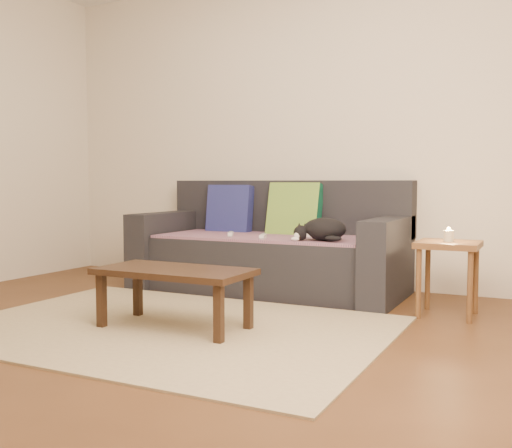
% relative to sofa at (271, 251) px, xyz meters
% --- Properties ---
extents(ground, '(4.50, 4.50, 0.00)m').
position_rel_sofa_xyz_m(ground, '(0.00, -1.57, -0.31)').
color(ground, brown).
rests_on(ground, ground).
extents(back_wall, '(4.50, 0.04, 2.60)m').
position_rel_sofa_xyz_m(back_wall, '(0.00, 0.43, 0.99)').
color(back_wall, beige).
rests_on(back_wall, ground).
extents(sofa, '(2.10, 0.94, 0.87)m').
position_rel_sofa_xyz_m(sofa, '(0.00, 0.00, 0.00)').
color(sofa, '#232328').
rests_on(sofa, ground).
extents(throw_blanket, '(1.66, 0.74, 0.02)m').
position_rel_sofa_xyz_m(throw_blanket, '(0.00, -0.09, 0.12)').
color(throw_blanket, '#4A2D55').
rests_on(throw_blanket, sofa).
extents(cushion_navy, '(0.40, 0.15, 0.41)m').
position_rel_sofa_xyz_m(cushion_navy, '(-0.47, 0.17, 0.32)').
color(cushion_navy, '#111E49').
rests_on(cushion_navy, throw_blanket).
extents(cushion_green, '(0.43, 0.21, 0.45)m').
position_rel_sofa_xyz_m(cushion_green, '(0.13, 0.17, 0.32)').
color(cushion_green, '#0B4C35').
rests_on(cushion_green, throw_blanket).
extents(cat, '(0.40, 0.29, 0.16)m').
position_rel_sofa_xyz_m(cat, '(0.53, -0.28, 0.21)').
color(cat, black).
rests_on(cat, throw_blanket).
extents(wii_remote_a, '(0.10, 0.15, 0.03)m').
position_rel_sofa_xyz_m(wii_remote_a, '(-0.23, -0.25, 0.15)').
color(wii_remote_a, white).
rests_on(wii_remote_a, throw_blanket).
extents(wii_remote_b, '(0.08, 0.15, 0.03)m').
position_rel_sofa_xyz_m(wii_remote_b, '(0.07, -0.30, 0.15)').
color(wii_remote_b, white).
rests_on(wii_remote_b, throw_blanket).
extents(side_table, '(0.38, 0.38, 0.48)m').
position_rel_sofa_xyz_m(side_table, '(1.41, -0.35, 0.09)').
color(side_table, brown).
rests_on(side_table, ground).
extents(candle, '(0.06, 0.06, 0.09)m').
position_rel_sofa_xyz_m(candle, '(1.41, -0.35, 0.21)').
color(candle, beige).
rests_on(candle, side_table).
extents(rug, '(2.50, 1.80, 0.01)m').
position_rel_sofa_xyz_m(rug, '(0.00, -1.42, -0.30)').
color(rug, tan).
rests_on(rug, ground).
extents(coffee_table, '(0.90, 0.45, 0.36)m').
position_rel_sofa_xyz_m(coffee_table, '(0.04, -1.42, 0.00)').
color(coffee_table, '#311F13').
rests_on(coffee_table, rug).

